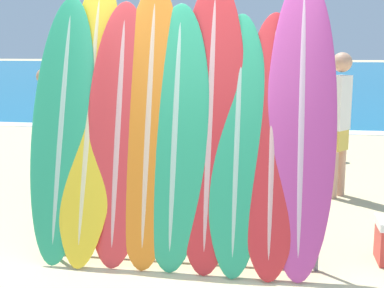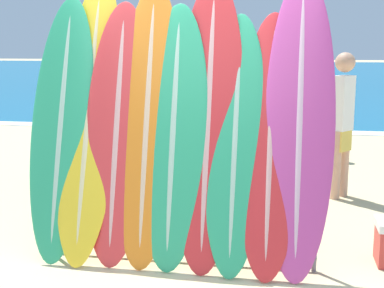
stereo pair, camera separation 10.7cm
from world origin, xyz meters
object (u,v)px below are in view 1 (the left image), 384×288
(surfboard_slot_2, at_px, (119,132))
(person_far_left, at_px, (47,123))
(surfboard_slot_0, at_px, (62,127))
(person_far_right, at_px, (310,105))
(surfboard_rack, at_px, (177,209))
(surfboard_slot_3, at_px, (149,124))
(surfboard_slot_1, at_px, (90,118))
(surfboard_slot_7, at_px, (272,142))
(surfboard_slot_5, at_px, (210,122))
(person_mid_beach, at_px, (112,109))
(surfboard_slot_6, at_px, (237,142))
(surfboard_slot_8, at_px, (301,122))
(person_near_water, at_px, (339,119))
(surfboard_slot_4, at_px, (175,135))

(surfboard_slot_2, height_order, person_far_left, surfboard_slot_2)
(surfboard_slot_0, xyz_separation_m, person_far_right, (2.40, 4.86, -0.27))
(surfboard_rack, relative_size, surfboard_slot_3, 1.00)
(surfboard_slot_1, bearing_deg, surfboard_slot_2, -11.82)
(person_far_right, bearing_deg, surfboard_slot_0, 91.00)
(surfboard_slot_7, bearing_deg, person_far_right, 83.44)
(surfboard_slot_0, relative_size, surfboard_slot_7, 1.07)
(surfboard_slot_3, height_order, person_far_right, surfboard_slot_3)
(surfboard_slot_2, xyz_separation_m, surfboard_slot_5, (0.79, 0.04, 0.10))
(person_mid_beach, bearing_deg, surfboard_slot_6, -129.82)
(surfboard_slot_8, bearing_deg, surfboard_slot_0, -179.19)
(surfboard_slot_1, bearing_deg, surfboard_slot_7, -1.88)
(surfboard_slot_3, distance_m, person_far_left, 2.98)
(surfboard_slot_0, relative_size, person_far_left, 1.46)
(person_near_water, distance_m, person_far_left, 3.79)
(surfboard_slot_7, height_order, surfboard_slot_8, surfboard_slot_8)
(surfboard_slot_4, xyz_separation_m, surfboard_slot_8, (1.05, 0.05, 0.12))
(surfboard_slot_4, distance_m, person_far_left, 3.15)
(surfboard_slot_2, bearing_deg, surfboard_slot_7, 0.26)
(surfboard_slot_4, xyz_separation_m, person_near_water, (1.60, 2.34, -0.14))
(surfboard_slot_6, relative_size, person_near_water, 1.20)
(surfboard_slot_2, distance_m, surfboard_slot_6, 1.03)
(surfboard_slot_5, relative_size, person_far_right, 1.52)
(surfboard_slot_3, distance_m, person_mid_beach, 4.44)
(surfboard_slot_5, bearing_deg, surfboard_slot_3, -177.18)
(person_far_left, xyz_separation_m, person_far_right, (3.56, 2.64, 0.02))
(surfboard_slot_5, xyz_separation_m, surfboard_slot_8, (0.76, 0.00, 0.01))
(surfboard_slot_4, distance_m, person_far_right, 5.08)
(surfboard_slot_2, relative_size, surfboard_slot_5, 0.92)
(surfboard_slot_4, relative_size, surfboard_slot_7, 1.04)
(person_near_water, distance_m, person_mid_beach, 3.92)
(surfboard_slot_3, xyz_separation_m, surfboard_slot_8, (1.28, 0.03, 0.04))
(surfboard_slot_3, xyz_separation_m, surfboard_slot_7, (1.05, -0.01, -0.13))
(surfboard_slot_3, height_order, surfboard_slot_5, surfboard_slot_5)
(surfboard_slot_5, relative_size, surfboard_slot_7, 1.14)
(surfboard_slot_6, bearing_deg, surfboard_slot_2, 179.90)
(surfboard_rack, xyz_separation_m, surfboard_slot_0, (-1.04, 0.06, 0.68))
(surfboard_rack, height_order, person_near_water, person_near_water)
(person_mid_beach, bearing_deg, surfboard_slot_1, -144.89)
(surfboard_slot_3, bearing_deg, person_mid_beach, 111.91)
(surfboard_slot_1, height_order, person_far_left, surfboard_slot_1)
(surfboard_slot_1, bearing_deg, surfboard_slot_5, -0.71)
(surfboard_rack, xyz_separation_m, surfboard_slot_7, (0.80, 0.05, 0.60))
(surfboard_slot_6, height_order, surfboard_slot_7, surfboard_slot_7)
(surfboard_slot_6, distance_m, person_mid_beach, 4.78)
(surfboard_slot_4, relative_size, person_near_water, 1.25)
(person_near_water, xyz_separation_m, person_far_right, (-0.22, 2.55, -0.10))
(surfboard_slot_0, relative_size, surfboard_slot_2, 1.02)
(surfboard_slot_4, bearing_deg, person_near_water, 55.65)
(surfboard_slot_4, distance_m, surfboard_slot_5, 0.31)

